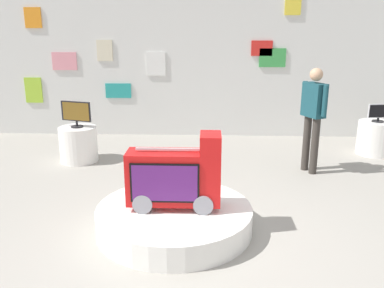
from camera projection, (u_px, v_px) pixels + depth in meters
ground_plane at (200, 246)px, 4.36m from camera, size 30.00×30.00×0.00m
back_wall_display at (204, 59)px, 8.43m from camera, size 10.41×0.13×3.22m
main_display_pedestal at (174, 218)px, 4.69m from camera, size 1.78×1.78×0.28m
novelty_firetruck_tv at (176, 178)px, 4.54m from camera, size 1.04×0.40×0.87m
display_pedestal_left_rear at (376, 138)px, 7.45m from camera, size 0.65×0.65×0.61m
tv_on_left_rear at (379, 113)px, 7.32m from camera, size 0.41×0.21×0.32m
display_pedestal_center_rear at (79, 144)px, 7.06m from camera, size 0.64×0.64×0.61m
tv_on_center_rear at (76, 113)px, 6.90m from camera, size 0.54×0.21×0.44m
shopper_browsing_near_truck at (313, 112)px, 6.35m from camera, size 0.35×0.51×1.66m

